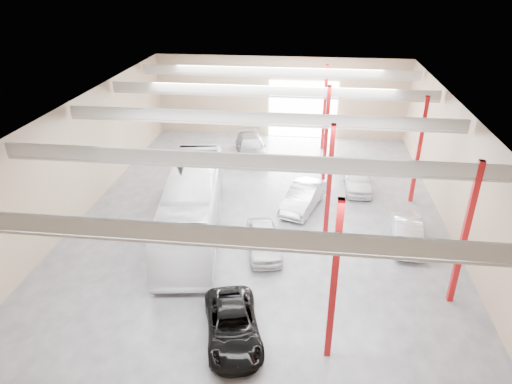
% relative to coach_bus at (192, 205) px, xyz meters
% --- Properties ---
extents(depot_shell, '(22.12, 32.12, 7.06)m').
position_rel_coach_bus_xyz_m(depot_shell, '(3.87, 1.87, 3.25)').
color(depot_shell, '#46464B').
rests_on(depot_shell, ground).
extents(coach_bus, '(4.68, 12.66, 3.44)m').
position_rel_coach_bus_xyz_m(coach_bus, '(0.00, 0.00, 0.00)').
color(coach_bus, white).
rests_on(coach_bus, ground).
extents(black_sedan, '(3.28, 5.08, 1.30)m').
position_rel_coach_bus_xyz_m(black_sedan, '(3.66, -8.17, -1.07)').
color(black_sedan, black).
rests_on(black_sedan, ground).
extents(car_row_a, '(2.59, 4.56, 1.46)m').
position_rel_coach_bus_xyz_m(car_row_a, '(4.24, -1.61, -0.99)').
color(car_row_a, silver).
rests_on(car_row_a, ground).
extents(car_row_b, '(3.07, 5.03, 1.57)m').
position_rel_coach_bus_xyz_m(car_row_b, '(6.24, 3.59, -0.94)').
color(car_row_b, '#B2B2B7').
rests_on(car_row_b, ground).
extents(car_row_c, '(3.52, 5.99, 1.63)m').
position_rel_coach_bus_xyz_m(car_row_c, '(1.82, 11.87, -0.91)').
color(car_row_c, gray).
rests_on(car_row_c, ground).
extents(car_right_near, '(1.83, 4.40, 1.42)m').
position_rel_coach_bus_xyz_m(car_right_near, '(12.04, 0.06, -1.01)').
color(car_right_near, silver).
rests_on(car_right_near, ground).
extents(car_right_far, '(1.81, 4.41, 1.50)m').
position_rel_coach_bus_xyz_m(car_right_far, '(9.88, 6.83, -0.97)').
color(car_right_far, silver).
rests_on(car_right_far, ground).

